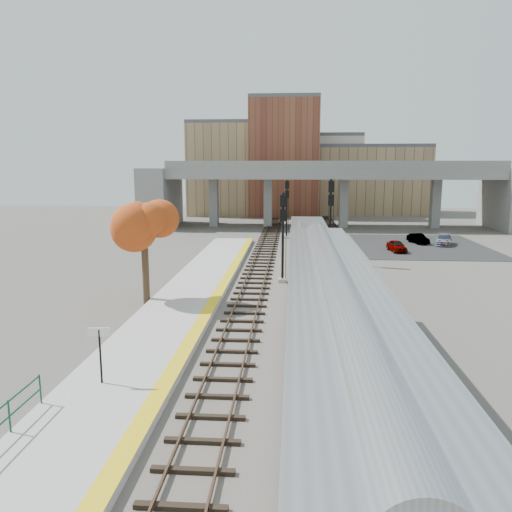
% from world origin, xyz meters
% --- Properties ---
extents(ground, '(160.00, 160.00, 0.00)m').
position_xyz_m(ground, '(0.00, 0.00, 0.00)').
color(ground, '#47423D').
rests_on(ground, ground).
extents(platform, '(4.50, 60.00, 0.35)m').
position_xyz_m(platform, '(-7.25, 0.00, 0.17)').
color(platform, '#9E9E99').
rests_on(platform, ground).
extents(yellow_strip, '(0.70, 60.00, 0.01)m').
position_xyz_m(yellow_strip, '(-5.35, 0.00, 0.35)').
color(yellow_strip, yellow).
rests_on(yellow_strip, platform).
extents(tracks, '(10.70, 95.00, 0.25)m').
position_xyz_m(tracks, '(0.93, 12.50, 0.08)').
color(tracks, black).
rests_on(tracks, ground).
extents(overpass, '(54.00, 12.00, 9.50)m').
position_xyz_m(overpass, '(4.92, 45.00, 5.81)').
color(overpass, slate).
rests_on(overpass, ground).
extents(buildings_far, '(43.00, 21.00, 20.60)m').
position_xyz_m(buildings_far, '(1.26, 66.57, 7.88)').
color(buildings_far, '#A0855D').
rests_on(buildings_far, ground).
extents(parking_lot, '(14.00, 18.00, 0.04)m').
position_xyz_m(parking_lot, '(14.00, 28.00, 0.02)').
color(parking_lot, black).
rests_on(parking_lot, ground).
extents(locomotive, '(3.02, 19.05, 4.10)m').
position_xyz_m(locomotive, '(1.00, 11.17, 2.28)').
color(locomotive, '#A8AAB2').
rests_on(locomotive, ground).
extents(coach, '(3.03, 25.00, 5.00)m').
position_xyz_m(coach, '(1.00, -11.44, 2.80)').
color(coach, '#A8AAB2').
rests_on(coach, ground).
extents(signal_mast_near, '(0.60, 0.64, 6.86)m').
position_xyz_m(signal_mast_near, '(-1.10, 9.16, 3.37)').
color(signal_mast_near, '#9E9E99').
rests_on(signal_mast_near, ground).
extents(signal_mast_mid, '(0.60, 0.64, 7.69)m').
position_xyz_m(signal_mast_mid, '(3.00, 16.70, 3.93)').
color(signal_mast_mid, '#9E9E99').
rests_on(signal_mast_mid, ground).
extents(signal_mast_far, '(0.60, 0.64, 7.16)m').
position_xyz_m(signal_mast_far, '(-1.10, 32.87, 3.57)').
color(signal_mast_far, '#9E9E99').
rests_on(signal_mast_far, ground).
extents(station_sign, '(0.90, 0.12, 2.27)m').
position_xyz_m(station_sign, '(-7.86, -10.14, 1.98)').
color(station_sign, black).
rests_on(station_sign, platform).
extents(tree, '(3.60, 3.60, 7.19)m').
position_xyz_m(tree, '(-9.78, 2.55, 5.34)').
color(tree, '#382619').
rests_on(tree, ground).
extents(car_a, '(1.83, 3.59, 1.17)m').
position_xyz_m(car_a, '(10.47, 23.83, 0.63)').
color(car_a, '#99999E').
rests_on(car_a, parking_lot).
extents(car_b, '(2.04, 3.56, 1.11)m').
position_xyz_m(car_b, '(14.05, 29.62, 0.60)').
color(car_b, '#99999E').
rests_on(car_b, parking_lot).
extents(car_c, '(2.88, 4.43, 1.19)m').
position_xyz_m(car_c, '(16.67, 28.76, 0.64)').
color(car_c, '#99999E').
rests_on(car_c, parking_lot).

